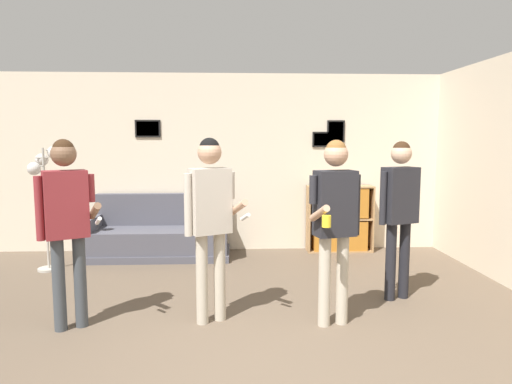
% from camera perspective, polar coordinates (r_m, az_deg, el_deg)
% --- Properties ---
extents(wall_back, '(8.29, 0.08, 2.70)m').
position_cam_1_polar(wall_back, '(7.04, -1.00, 3.68)').
color(wall_back, beige).
rests_on(wall_back, ground_plane).
extents(couch, '(2.02, 0.80, 0.90)m').
position_cam_1_polar(couch, '(6.85, -11.89, -5.48)').
color(couch, '#4C4C56').
rests_on(couch, ground_plane).
extents(bookshelf, '(0.99, 0.30, 1.01)m').
position_cam_1_polar(bookshelf, '(7.10, 10.41, -3.31)').
color(bookshelf, '#A87F51').
rests_on(bookshelf, ground_plane).
extents(floor_lamp, '(0.38, 0.41, 1.63)m').
position_cam_1_polar(floor_lamp, '(6.46, -24.94, 1.48)').
color(floor_lamp, '#ADA89E').
rests_on(floor_lamp, ground_plane).
extents(person_player_foreground_left, '(0.59, 0.39, 1.71)m').
position_cam_1_polar(person_player_foreground_left, '(4.37, -22.62, -2.49)').
color(person_player_foreground_left, '#3D4247').
rests_on(person_player_foreground_left, ground_plane).
extents(person_player_foreground_center, '(0.59, 0.40, 1.72)m').
position_cam_1_polar(person_player_foreground_center, '(4.21, -5.74, -2.23)').
color(person_player_foreground_center, '#B7AD99').
rests_on(person_player_foreground_center, ground_plane).
extents(person_watcher_holding_cup, '(0.49, 0.50, 1.70)m').
position_cam_1_polar(person_watcher_holding_cup, '(4.18, 9.84, -2.55)').
color(person_watcher_holding_cup, '#B7AD99').
rests_on(person_watcher_holding_cup, ground_plane).
extents(person_spectator_near_bookshelf, '(0.47, 0.31, 1.69)m').
position_cam_1_polar(person_spectator_near_bookshelf, '(5.04, 17.51, -1.34)').
color(person_spectator_near_bookshelf, black).
rests_on(person_spectator_near_bookshelf, ground_plane).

